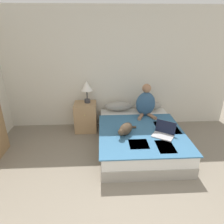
{
  "coord_description": "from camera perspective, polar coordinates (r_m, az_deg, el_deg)",
  "views": [
    {
      "loc": [
        -0.15,
        -0.87,
        2.17
      ],
      "look_at": [
        0.02,
        2.35,
        0.77
      ],
      "focal_mm": 32.0,
      "sensor_mm": 36.0,
      "label": 1
    }
  ],
  "objects": [
    {
      "name": "wall_back",
      "position": [
        4.4,
        -1.07,
        11.81
      ],
      "size": [
        5.46,
        0.05,
        2.55
      ],
      "color": "beige",
      "rests_on": "ground_plane"
    },
    {
      "name": "bed",
      "position": [
        3.88,
        7.79,
        -7.14
      ],
      "size": [
        1.52,
        1.93,
        0.42
      ],
      "color": "#9E998E",
      "rests_on": "ground_plane"
    },
    {
      "name": "pillow_near",
      "position": [
        4.43,
        1.87,
        1.71
      ],
      "size": [
        0.62,
        0.23,
        0.21
      ],
      "color": "gray",
      "rests_on": "bed"
    },
    {
      "name": "pillow_far",
      "position": [
        4.53,
        10.25,
        1.85
      ],
      "size": [
        0.62,
        0.23,
        0.21
      ],
      "color": "gray",
      "rests_on": "bed"
    },
    {
      "name": "person_sitting",
      "position": [
        4.19,
        9.6,
        2.63
      ],
      "size": [
        0.4,
        0.39,
        0.68
      ],
      "color": "#33567A",
      "rests_on": "bed"
    },
    {
      "name": "cat_tabby",
      "position": [
        3.48,
        3.9,
        -4.89
      ],
      "size": [
        0.39,
        0.44,
        0.19
      ],
      "rotation": [
        0.0,
        0.0,
        -2.12
      ],
      "color": "#473828",
      "rests_on": "bed"
    },
    {
      "name": "laptop_open",
      "position": [
        3.56,
        14.56,
        -5.81
      ],
      "size": [
        0.44,
        0.42,
        0.23
      ],
      "rotation": [
        0.0,
        0.0,
        -0.59
      ],
      "color": "#B7B7BC",
      "rests_on": "bed"
    },
    {
      "name": "nightstand",
      "position": [
        4.44,
        -7.52,
        -1.36
      ],
      "size": [
        0.47,
        0.46,
        0.63
      ],
      "color": "tan",
      "rests_on": "ground_plane"
    },
    {
      "name": "table_lamp",
      "position": [
        4.25,
        -7.26,
        7.05
      ],
      "size": [
        0.25,
        0.25,
        0.47
      ],
      "color": "#38383D",
      "rests_on": "nightstand"
    }
  ]
}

